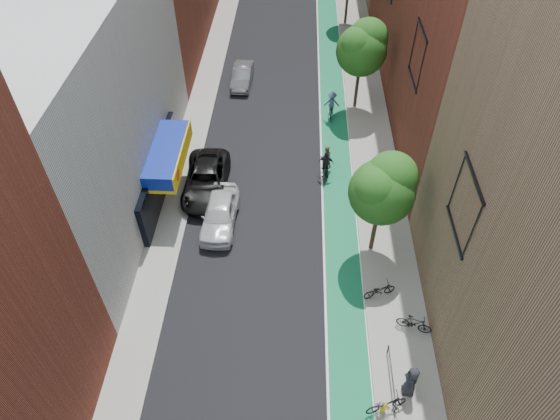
# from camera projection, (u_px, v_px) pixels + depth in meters

# --- Properties ---
(bike_lane) EXTENTS (2.00, 68.00, 0.01)m
(bike_lane) POSITION_uv_depth(u_px,v_px,m) (332.00, 92.00, 39.11)
(bike_lane) COLOR #157752
(bike_lane) RESTS_ON ground
(sidewalk_left) EXTENTS (2.00, 68.00, 0.15)m
(sidewalk_left) POSITION_uv_depth(u_px,v_px,m) (206.00, 89.00, 39.34)
(sidewalk_left) COLOR gray
(sidewalk_left) RESTS_ON ground
(sidewalk_right) EXTENTS (3.00, 68.00, 0.15)m
(sidewalk_right) POSITION_uv_depth(u_px,v_px,m) (364.00, 92.00, 38.99)
(sidewalk_right) COLOR gray
(sidewalk_right) RESTS_ON ground
(building_left_white) EXTENTS (8.00, 20.00, 12.00)m
(building_left_white) POSITION_uv_depth(u_px,v_px,m) (69.00, 111.00, 26.85)
(building_left_white) COLOR silver
(building_left_white) RESTS_ON ground
(tree_near) EXTENTS (3.40, 3.36, 6.42)m
(tree_near) POSITION_uv_depth(u_px,v_px,m) (384.00, 188.00, 24.54)
(tree_near) COLOR #332619
(tree_near) RESTS_ON ground
(tree_mid) EXTENTS (3.55, 3.53, 6.74)m
(tree_mid) POSITION_uv_depth(u_px,v_px,m) (363.00, 47.00, 34.20)
(tree_mid) COLOR #332619
(tree_mid) RESTS_ON ground
(parked_car_white) EXTENTS (2.01, 4.75, 1.60)m
(parked_car_white) POSITION_uv_depth(u_px,v_px,m) (220.00, 213.00, 28.68)
(parked_car_white) COLOR silver
(parked_car_white) RESTS_ON ground
(parked_car_black) EXTENTS (2.81, 5.76, 1.58)m
(parked_car_black) POSITION_uv_depth(u_px,v_px,m) (206.00, 180.00, 30.72)
(parked_car_black) COLOR black
(parked_car_black) RESTS_ON ground
(parked_car_silver) EXTENTS (1.59, 4.18, 1.36)m
(parked_car_silver) POSITION_uv_depth(u_px,v_px,m) (242.00, 76.00, 39.55)
(parked_car_silver) COLOR gray
(parked_car_silver) RESTS_ON ground
(cyclist_lane_near) EXTENTS (0.89, 1.81, 1.98)m
(cyclist_lane_near) POSITION_uv_depth(u_px,v_px,m) (326.00, 161.00, 31.91)
(cyclist_lane_near) COLOR black
(cyclist_lane_near) RESTS_ON ground
(cyclist_lane_mid) EXTENTS (0.99, 2.00, 1.96)m
(cyclist_lane_mid) POSITION_uv_depth(u_px,v_px,m) (326.00, 168.00, 31.60)
(cyclist_lane_mid) COLOR black
(cyclist_lane_mid) RESTS_ON ground
(cyclist_lane_far) EXTENTS (1.16, 1.65, 2.10)m
(cyclist_lane_far) POSITION_uv_depth(u_px,v_px,m) (331.00, 106.00, 36.05)
(cyclist_lane_far) COLOR black
(cyclist_lane_far) RESTS_ON ground
(parked_bike_near) EXTENTS (1.96, 1.20, 0.97)m
(parked_bike_near) POSITION_uv_depth(u_px,v_px,m) (386.00, 404.00, 21.02)
(parked_bike_near) COLOR black
(parked_bike_near) RESTS_ON sidewalk_right
(parked_bike_mid) EXTENTS (1.77, 1.00, 1.03)m
(parked_bike_mid) POSITION_uv_depth(u_px,v_px,m) (414.00, 324.00, 23.73)
(parked_bike_mid) COLOR black
(parked_bike_mid) RESTS_ON sidewalk_right
(parked_bike_far) EXTENTS (1.82, 1.14, 0.90)m
(parked_bike_far) POSITION_uv_depth(u_px,v_px,m) (379.00, 290.00, 25.16)
(parked_bike_far) COLOR black
(parked_bike_far) RESTS_ON sidewalk_right
(pedestrian) EXTENTS (0.60, 0.91, 1.86)m
(pedestrian) POSITION_uv_depth(u_px,v_px,m) (411.00, 381.00, 21.28)
(pedestrian) COLOR black
(pedestrian) RESTS_ON sidewalk_right
(fire_hydrant) EXTENTS (0.25, 0.25, 0.71)m
(fire_hydrant) POSITION_uv_depth(u_px,v_px,m) (384.00, 407.00, 21.06)
(fire_hydrant) COLOR gold
(fire_hydrant) RESTS_ON sidewalk_right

